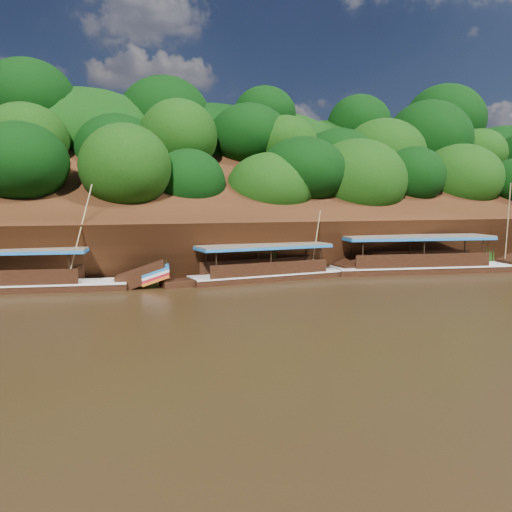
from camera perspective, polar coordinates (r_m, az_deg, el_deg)
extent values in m
plane|color=black|center=(25.50, 6.98, -5.30)|extent=(160.00, 160.00, 0.00)
cube|color=black|center=(39.95, -3.42, 3.94)|extent=(120.00, 16.12, 13.64)
cube|color=black|center=(49.84, -6.67, 0.32)|extent=(120.00, 24.00, 12.00)
ellipsoid|color=#0A3C0A|center=(37.68, -11.78, 3.69)|extent=(18.00, 8.00, 6.40)
ellipsoid|color=#0A3C0A|center=(46.85, -5.96, 11.22)|extent=(24.00, 11.00, 8.40)
ellipsoid|color=#0A3C0A|center=(51.04, 23.97, 3.79)|extent=(18.00, 8.00, 6.00)
ellipsoid|color=#0A3C0A|center=(63.49, 26.04, 8.94)|extent=(22.00, 10.00, 8.00)
cube|color=black|center=(38.17, 18.93, -1.77)|extent=(14.09, 4.62, 0.98)
cube|color=silver|center=(38.11, 18.95, -1.07)|extent=(14.10, 4.69, 0.11)
cube|color=brown|center=(37.49, 17.91, 2.15)|extent=(11.18, 4.48, 0.13)
cube|color=#1C6BB8|center=(37.50, 17.91, 1.95)|extent=(11.18, 4.48, 0.20)
cylinder|color=tan|center=(40.71, 26.83, 3.34)|extent=(1.33, 1.41, 5.79)
cube|color=black|center=(32.85, 2.08, -2.68)|extent=(11.45, 3.07, 0.85)
cube|color=silver|center=(32.79, 2.08, -1.98)|extent=(11.46, 3.14, 0.09)
cube|color=black|center=(36.08, 11.11, -0.93)|extent=(2.81, 1.79, 1.59)
cube|color=#1C6BB8|center=(36.47, 12.02, -0.43)|extent=(1.53, 1.74, 0.58)
cube|color=#AA121C|center=(36.50, 12.01, -0.93)|extent=(1.53, 1.74, 0.58)
cube|color=brown|center=(32.26, 0.98, 1.23)|extent=(9.03, 3.17, 0.11)
cube|color=#1C6BB8|center=(32.27, 0.98, 1.03)|extent=(9.03, 3.17, 0.17)
cylinder|color=tan|center=(33.46, 6.86, 1.71)|extent=(0.53, 0.38, 4.07)
cube|color=black|center=(31.74, -26.30, -3.63)|extent=(13.26, 4.39, 0.89)
cube|color=silver|center=(31.67, -26.33, -2.87)|extent=(13.27, 4.45, 0.10)
cube|color=black|center=(30.39, -12.92, -2.23)|extent=(3.31, 2.14, 1.76)
cube|color=#1C6BB8|center=(30.32, -11.39, -1.64)|extent=(1.87, 1.95, 0.66)
cube|color=#AA121C|center=(30.37, -11.38, -2.27)|extent=(1.87, 1.95, 0.66)
cylinder|color=tan|center=(30.30, -19.49, 2.56)|extent=(1.60, 0.83, 5.54)
cone|color=#195916|center=(32.54, -21.35, -1.48)|extent=(1.50, 1.50, 1.92)
cone|color=#195916|center=(32.01, -11.32, -1.64)|extent=(1.50, 1.50, 1.53)
cone|color=#195916|center=(34.21, 1.13, -0.75)|extent=(1.50, 1.50, 1.86)
cone|color=#195916|center=(37.49, 11.26, -0.21)|extent=(1.50, 1.50, 1.92)
cone|color=#195916|center=(40.36, 16.74, 0.00)|extent=(1.50, 1.50, 1.78)
cone|color=#195916|center=(44.97, 25.05, 0.16)|extent=(1.50, 1.50, 1.59)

